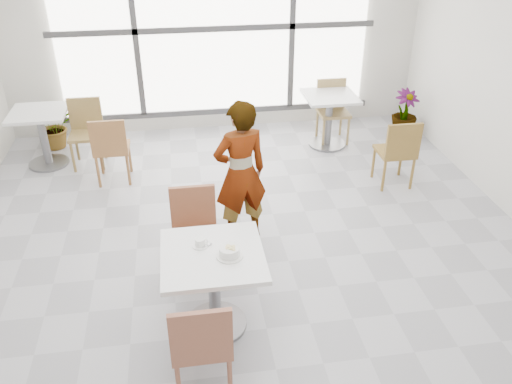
{
  "coord_description": "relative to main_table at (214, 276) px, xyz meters",
  "views": [
    {
      "loc": [
        -0.59,
        -4.06,
        3.22
      ],
      "look_at": [
        0.0,
        -0.3,
        1.0
      ],
      "focal_mm": 36.88,
      "sensor_mm": 36.0,
      "label": 1
    }
  ],
  "objects": [
    {
      "name": "floor",
      "position": [
        0.42,
        0.76,
        -0.52
      ],
      "size": [
        7.0,
        7.0,
        0.0
      ],
      "primitive_type": "plane",
      "color": "#9E9EA5",
      "rests_on": "ground"
    },
    {
      "name": "wall_back",
      "position": [
        0.42,
        4.26,
        0.98
      ],
      "size": [
        6.0,
        0.0,
        6.0
      ],
      "primitive_type": "plane",
      "rotation": [
        1.57,
        0.0,
        0.0
      ],
      "color": "silver",
      "rests_on": "ground"
    },
    {
      "name": "window",
      "position": [
        0.42,
        4.2,
        0.98
      ],
      "size": [
        4.6,
        0.07,
        2.52
      ],
      "color": "white",
      "rests_on": "ground"
    },
    {
      "name": "main_table",
      "position": [
        0.0,
        0.0,
        0.0
      ],
      "size": [
        0.8,
        0.8,
        0.75
      ],
      "color": "white",
      "rests_on": "ground"
    },
    {
      "name": "chair_near",
      "position": [
        -0.14,
        -0.66,
        -0.02
      ],
      "size": [
        0.42,
        0.42,
        0.87
      ],
      "rotation": [
        0.0,
        0.0,
        3.14
      ],
      "color": "brown",
      "rests_on": "ground"
    },
    {
      "name": "chair_far",
      "position": [
        -0.11,
        0.77,
        -0.02
      ],
      "size": [
        0.42,
        0.42,
        0.87
      ],
      "color": "brown",
      "rests_on": "ground"
    },
    {
      "name": "oatmeal_bowl",
      "position": [
        0.13,
        -0.05,
        0.27
      ],
      "size": [
        0.21,
        0.21,
        0.1
      ],
      "color": "silver",
      "rests_on": "main_table"
    },
    {
      "name": "coffee_cup",
      "position": [
        -0.08,
        0.12,
        0.26
      ],
      "size": [
        0.16,
        0.13,
        0.07
      ],
      "color": "white",
      "rests_on": "main_table"
    },
    {
      "name": "person",
      "position": [
        0.38,
        1.26,
        0.24
      ],
      "size": [
        0.63,
        0.49,
        1.52
      ],
      "primitive_type": "imported",
      "rotation": [
        0.0,
        0.0,
        3.39
      ],
      "color": "black",
      "rests_on": "ground"
    },
    {
      "name": "bg_table_left",
      "position": [
        -1.94,
        3.32,
        -0.04
      ],
      "size": [
        0.7,
        0.7,
        0.75
      ],
      "color": "silver",
      "rests_on": "ground"
    },
    {
      "name": "bg_table_right",
      "position": [
        1.89,
        3.33,
        -0.04
      ],
      "size": [
        0.7,
        0.7,
        0.75
      ],
      "color": "silver",
      "rests_on": "ground"
    },
    {
      "name": "bg_chair_left_near",
      "position": [
        -1.02,
        2.67,
        -0.02
      ],
      "size": [
        0.42,
        0.42,
        0.87
      ],
      "rotation": [
        0.0,
        0.0,
        3.14
      ],
      "color": "#946136",
      "rests_on": "ground"
    },
    {
      "name": "bg_chair_left_far",
      "position": [
        -1.38,
        3.3,
        -0.02
      ],
      "size": [
        0.42,
        0.42,
        0.87
      ],
      "color": "olive",
      "rests_on": "ground"
    },
    {
      "name": "bg_chair_right_near",
      "position": [
        2.38,
        2.05,
        -0.02
      ],
      "size": [
        0.42,
        0.42,
        0.87
      ],
      "rotation": [
        0.0,
        0.0,
        3.14
      ],
      "color": "olive",
      "rests_on": "ground"
    },
    {
      "name": "bg_chair_right_far",
      "position": [
        2.0,
        3.55,
        -0.02
      ],
      "size": [
        0.42,
        0.42,
        0.87
      ],
      "color": "#A58851",
      "rests_on": "ground"
    },
    {
      "name": "plant_left",
      "position": [
        -1.91,
        3.87,
        -0.2
      ],
      "size": [
        0.69,
        0.64,
        0.64
      ],
      "primitive_type": "imported",
      "rotation": [
        0.0,
        0.0,
        0.29
      ],
      "color": "#4A8141",
      "rests_on": "ground"
    },
    {
      "name": "plant_right",
      "position": [
        3.12,
        3.55,
        -0.19
      ],
      "size": [
        0.46,
        0.46,
        0.67
      ],
      "primitive_type": "imported",
      "rotation": [
        0.0,
        0.0,
        0.25
      ],
      "color": "#398038",
      "rests_on": "ground"
    }
  ]
}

